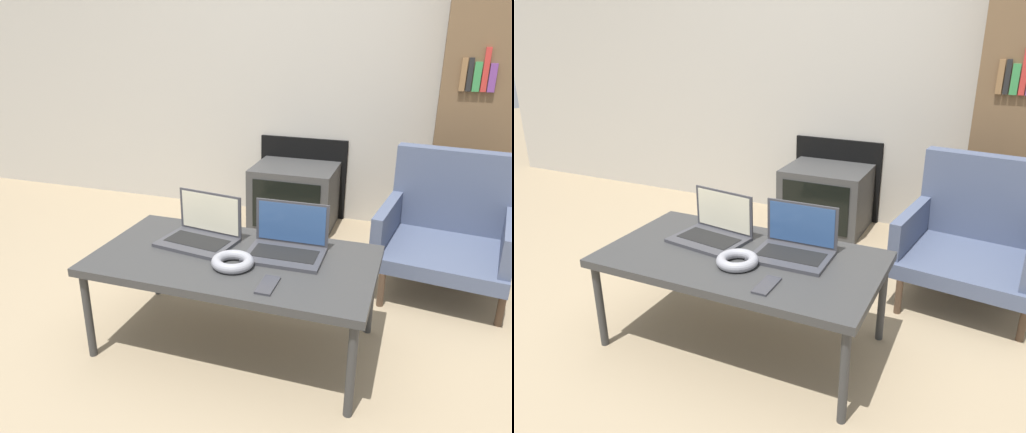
# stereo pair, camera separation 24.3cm
# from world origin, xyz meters

# --- Properties ---
(ground_plane) EXTENTS (14.00, 14.00, 0.00)m
(ground_plane) POSITION_xyz_m (0.00, 0.00, 0.00)
(ground_plane) COLOR #998466
(wall_back) EXTENTS (7.00, 0.08, 2.60)m
(wall_back) POSITION_xyz_m (-0.00, 2.01, 1.29)
(wall_back) COLOR #ADA89E
(wall_back) RESTS_ON ground_plane
(table) EXTENTS (1.24, 0.67, 0.45)m
(table) POSITION_xyz_m (0.00, 0.19, 0.42)
(table) COLOR #333333
(table) RESTS_ON ground_plane
(laptop_left) EXTENTS (0.37, 0.29, 0.22)m
(laptop_left) POSITION_xyz_m (-0.21, 0.30, 0.49)
(laptop_left) COLOR #38383D
(laptop_left) RESTS_ON table
(laptop_right) EXTENTS (0.34, 0.25, 0.22)m
(laptop_right) POSITION_xyz_m (0.21, 0.30, 0.49)
(laptop_right) COLOR #38383D
(laptop_right) RESTS_ON table
(headphones) EXTENTS (0.18, 0.18, 0.04)m
(headphones) POSITION_xyz_m (0.03, 0.10, 0.47)
(headphones) COLOR gray
(headphones) RESTS_ON table
(phone) EXTENTS (0.06, 0.15, 0.01)m
(phone) POSITION_xyz_m (0.22, -0.01, 0.45)
(phone) COLOR #333338
(phone) RESTS_ON table
(tv) EXTENTS (0.59, 0.48, 0.45)m
(tv) POSITION_xyz_m (-0.13, 1.72, 0.23)
(tv) COLOR #383838
(tv) RESTS_ON ground_plane
(armchair) EXTENTS (0.76, 0.74, 0.75)m
(armchair) POSITION_xyz_m (0.91, 1.14, 0.37)
(armchair) COLOR #47516B
(armchair) RESTS_ON ground_plane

